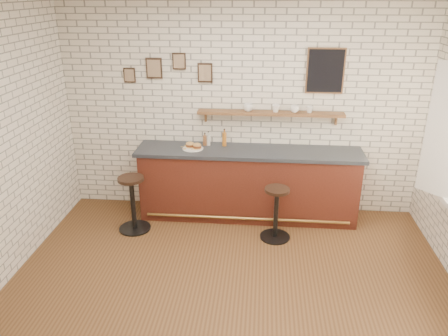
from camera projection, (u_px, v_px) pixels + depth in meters
The scene contains 17 objects.
ground at pixel (230, 289), 4.80m from camera, with size 5.00×5.00×0.00m, color brown.
bar_counter at pixel (248, 183), 6.16m from camera, with size 3.10×0.65×1.01m.
sandwich_plate at pixel (193, 148), 6.01m from camera, with size 0.28×0.28×0.01m, color white.
ciabatta_sandwich at pixel (194, 145), 5.99m from camera, with size 0.23×0.15×0.08m.
potato_chips at pixel (191, 148), 6.00m from camera, with size 0.27×0.17×0.00m.
bitters_bottle_brown at pixel (205, 140), 6.12m from camera, with size 0.06×0.06×0.18m.
bitters_bottle_white at pixel (209, 140), 6.12m from camera, with size 0.05×0.05×0.20m.
bitters_bottle_amber at pixel (224, 139), 6.09m from camera, with size 0.06×0.06×0.25m.
condiment_bottle_yellow at pixel (224, 141), 6.10m from camera, with size 0.05×0.05×0.17m.
bar_stool_left at pixel (133, 202), 5.84m from camera, with size 0.44×0.44×0.77m.
bar_stool_right at pixel (276, 212), 5.64m from camera, with size 0.40×0.40×0.72m.
wall_shelf at pixel (270, 113), 5.95m from camera, with size 2.00×0.18×0.18m.
shelf_cup_a at pixel (248, 108), 5.95m from camera, with size 0.13×0.13×0.10m, color white.
shelf_cup_b at pixel (276, 108), 5.92m from camera, with size 0.11×0.11×0.10m, color white.
shelf_cup_c at pixel (295, 109), 5.90m from camera, with size 0.12×0.12×0.10m, color white.
shelf_cup_d at pixel (310, 110), 5.88m from camera, with size 0.09×0.09×0.09m, color white.
back_wall_decor at pixel (259, 70), 5.82m from camera, with size 2.96×0.02×0.56m.
Camera 1 is at (0.29, -3.92, 3.07)m, focal length 35.00 mm.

